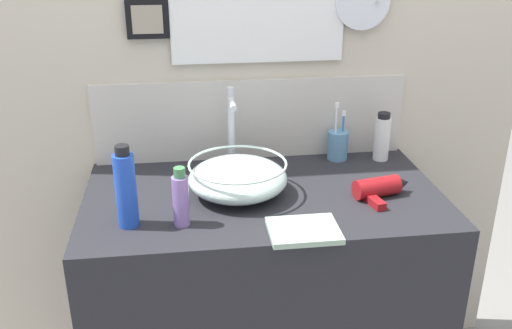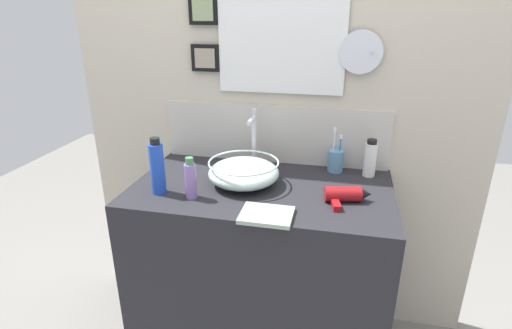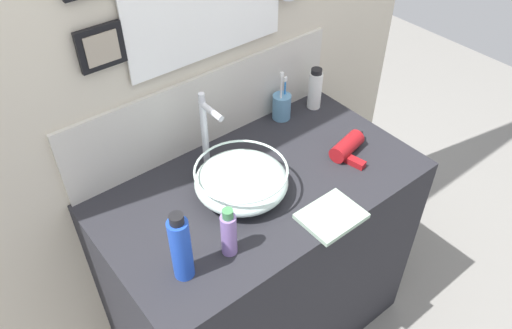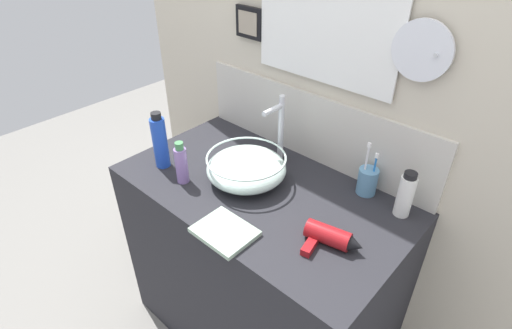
{
  "view_description": "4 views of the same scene",
  "coord_description": "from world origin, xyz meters",
  "views": [
    {
      "loc": [
        -0.23,
        -1.59,
        1.65
      ],
      "look_at": [
        -0.02,
        0.0,
        0.97
      ],
      "focal_mm": 40.0,
      "sensor_mm": 36.0,
      "label": 1
    },
    {
      "loc": [
        0.32,
        -1.53,
        1.59
      ],
      "look_at": [
        -0.02,
        0.0,
        0.97
      ],
      "focal_mm": 28.0,
      "sensor_mm": 36.0,
      "label": 2
    },
    {
      "loc": [
        -0.78,
        -0.94,
        2.04
      ],
      "look_at": [
        -0.02,
        0.0,
        0.97
      ],
      "focal_mm": 35.0,
      "sensor_mm": 36.0,
      "label": 3
    },
    {
      "loc": [
        0.79,
        -0.9,
        1.79
      ],
      "look_at": [
        -0.02,
        0.0,
        0.97
      ],
      "focal_mm": 28.0,
      "sensor_mm": 36.0,
      "label": 4
    }
  ],
  "objects": [
    {
      "name": "hair_drier",
      "position": [
        0.36,
        -0.07,
        0.9
      ],
      "size": [
        0.19,
        0.15,
        0.06
      ],
      "color": "maroon",
      "rests_on": "vanity_counter"
    },
    {
      "name": "faucet",
      "position": [
        -0.08,
        0.2,
        1.04
      ],
      "size": [
        0.02,
        0.12,
        0.29
      ],
      "color": "silver",
      "rests_on": "vanity_counter"
    },
    {
      "name": "glass_bowl_sink",
      "position": [
        -0.08,
        0.01,
        0.93
      ],
      "size": [
        0.31,
        0.31,
        0.11
      ],
      "color": "silver",
      "rests_on": "vanity_counter"
    },
    {
      "name": "toothbrush_cup",
      "position": [
        0.3,
        0.25,
        0.93
      ],
      "size": [
        0.07,
        0.07,
        0.21
      ],
      "color": "#598CB2",
      "rests_on": "vanity_counter"
    },
    {
      "name": "lotion_bottle",
      "position": [
        0.45,
        0.22,
        0.96
      ],
      "size": [
        0.05,
        0.05,
        0.17
      ],
      "color": "white",
      "rests_on": "vanity_counter"
    },
    {
      "name": "shampoo_bottle",
      "position": [
        -0.4,
        -0.15,
        0.99
      ],
      "size": [
        0.06,
        0.06,
        0.24
      ],
      "color": "blue",
      "rests_on": "vanity_counter"
    },
    {
      "name": "soap_dispenser",
      "position": [
        -0.25,
        -0.16,
        0.95
      ],
      "size": [
        0.05,
        0.05,
        0.17
      ],
      "color": "#8C6BB2",
      "rests_on": "vanity_counter"
    },
    {
      "name": "hand_towel",
      "position": [
        0.07,
        -0.26,
        0.88
      ],
      "size": [
        0.19,
        0.15,
        0.02
      ],
      "primitive_type": "cube",
      "color": "#99B29E",
      "rests_on": "vanity_counter"
    },
    {
      "name": "back_panel",
      "position": [
        0.0,
        0.34,
        1.3
      ],
      "size": [
        2.0,
        0.09,
        2.6
      ],
      "color": "beige",
      "rests_on": "ground"
    },
    {
      "name": "vanity_counter",
      "position": [
        0.0,
        0.0,
        0.44
      ],
      "size": [
        1.11,
        0.62,
        0.87
      ],
      "primitive_type": "cube",
      "color": "#232328",
      "rests_on": "ground"
    },
    {
      "name": "ground_plane",
      "position": [
        0.0,
        0.0,
        0.0
      ],
      "size": [
        6.0,
        6.0,
        0.0
      ],
      "primitive_type": "plane",
      "color": "gray"
    }
  ]
}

